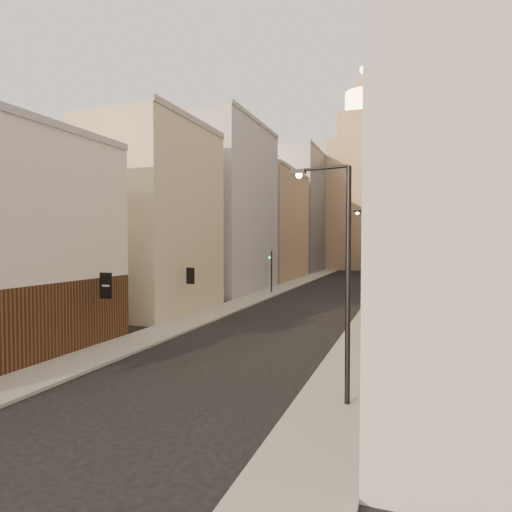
{
  "coord_description": "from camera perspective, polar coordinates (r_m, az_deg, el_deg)",
  "views": [
    {
      "loc": [
        9.05,
        -5.99,
        6.14
      ],
      "look_at": [
        -1.25,
        22.55,
        5.09
      ],
      "focal_mm": 30.0,
      "sensor_mm": 36.0,
      "label": 1
    }
  ],
  "objects": [
    {
      "name": "traffic_light_left",
      "position": [
        50.24,
        2.09,
        -1.05
      ],
      "size": [
        0.56,
        0.46,
        5.0
      ],
      "rotation": [
        0.0,
        0.0,
        3.37
      ],
      "color": "black",
      "rests_on": "ground"
    },
    {
      "name": "left_bldg_grey",
      "position": [
        52.54,
        -3.85,
        6.19
      ],
      "size": [
        8.0,
        16.0,
        20.0
      ],
      "primitive_type": "cube",
      "color": "#9E9DA2",
      "rests_on": "ground"
    },
    {
      "name": "streetlamp_mid",
      "position": [
        32.23,
        15.88,
        -0.4
      ],
      "size": [
        2.09,
        1.02,
        8.48
      ],
      "rotation": [
        0.0,
        0.0,
        -0.4
      ],
      "color": "black",
      "rests_on": "ground"
    },
    {
      "name": "left_bldg_beige",
      "position": [
        38.34,
        -13.53,
        4.71
      ],
      "size": [
        8.0,
        12.0,
        16.0
      ],
      "primitive_type": "cube",
      "color": "tan",
      "rests_on": "ground"
    },
    {
      "name": "right_bldg_grey",
      "position": [
        18.32,
        29.28,
        7.56
      ],
      "size": [
        8.0,
        16.0,
        16.0
      ],
      "primitive_type": "cube",
      "color": "#9E9DA2",
      "rests_on": "ground"
    },
    {
      "name": "left_bldg_tan",
      "position": [
        69.3,
        2.15,
        3.93
      ],
      "size": [
        8.0,
        18.0,
        17.0
      ],
      "primitive_type": "cube",
      "color": "tan",
      "rests_on": "ground"
    },
    {
      "name": "sidewalk_left",
      "position": [
        63.23,
        5.52,
        -3.53
      ],
      "size": [
        3.0,
        140.0,
        0.15
      ],
      "primitive_type": "cube",
      "color": "gray",
      "rests_on": "ground"
    },
    {
      "name": "right_bldg_beige",
      "position": [
        36.32,
        24.63,
        7.91
      ],
      "size": [
        8.0,
        16.0,
        20.0
      ],
      "primitive_type": "cube",
      "color": "tan",
      "rests_on": "ground"
    },
    {
      "name": "left_bldg_wingrid",
      "position": [
        88.72,
        6.1,
        5.76
      ],
      "size": [
        8.0,
        20.0,
        24.0
      ],
      "primitive_type": "cube",
      "color": "gray",
      "rests_on": "ground"
    },
    {
      "name": "white_tower",
      "position": [
        84.91,
        20.6,
        10.3
      ],
      "size": [
        8.0,
        8.0,
        41.5
      ],
      "color": "silver",
      "rests_on": "ground"
    },
    {
      "name": "streetlamp_near",
      "position": [
        16.02,
        11.39,
        -1.79
      ],
      "size": [
        2.32,
        0.59,
        8.92
      ],
      "rotation": [
        0.0,
        0.0,
        -0.17
      ],
      "color": "black",
      "rests_on": "ground"
    },
    {
      "name": "clock_tower",
      "position": [
        99.17,
        14.05,
        8.58
      ],
      "size": [
        14.0,
        14.0,
        44.9
      ],
      "color": "tan",
      "rests_on": "ground"
    },
    {
      "name": "sidewalk_right",
      "position": [
        61.34,
        17.4,
        -3.78
      ],
      "size": [
        3.0,
        140.0,
        0.15
      ],
      "primitive_type": "cube",
      "color": "gray",
      "rests_on": "ground"
    },
    {
      "name": "right_bldg_wingrid",
      "position": [
        56.48,
        22.97,
        8.8
      ],
      "size": [
        8.0,
        20.0,
        26.0
      ],
      "primitive_type": "cube",
      "color": "gray",
      "rests_on": "ground"
    },
    {
      "name": "highrise",
      "position": [
        86.69,
        26.14,
        14.79
      ],
      "size": [
        21.0,
        23.0,
        51.2
      ],
      "color": "gray",
      "rests_on": "ground"
    },
    {
      "name": "streetlamp_far",
      "position": [
        58.73,
        17.99,
        0.47
      ],
      "size": [
        2.09,
        0.78,
        8.21
      ],
      "rotation": [
        0.0,
        0.0,
        -0.29
      ],
      "color": "black",
      "rests_on": "ground"
    },
    {
      "name": "traffic_light_right",
      "position": [
        45.57,
        16.68,
        -0.86
      ],
      "size": [
        0.77,
        0.77,
        5.0
      ],
      "rotation": [
        0.0,
        0.0,
        3.29
      ],
      "color": "black",
      "rests_on": "ground"
    }
  ]
}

